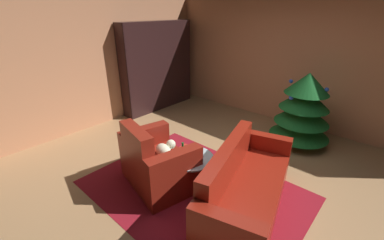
{
  "coord_description": "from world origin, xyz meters",
  "views": [
    {
      "loc": [
        1.69,
        -2.47,
        2.26
      ],
      "look_at": [
        -0.39,
        -0.12,
        0.85
      ],
      "focal_mm": 23.31,
      "sensor_mm": 36.0,
      "label": 1
    }
  ],
  "objects_px": {
    "coffee_table": "(191,160)",
    "decorated_tree": "(303,110)",
    "bottle_on_table": "(183,155)",
    "couch_red": "(245,188)",
    "book_stack_on_table": "(187,152)",
    "armchair_red": "(157,164)",
    "bookshelf_unit": "(162,67)"
  },
  "relations": [
    {
      "from": "coffee_table",
      "to": "decorated_tree",
      "type": "distance_m",
      "value": 2.29
    },
    {
      "from": "coffee_table",
      "to": "bottle_on_table",
      "type": "relative_size",
      "value": 2.07
    },
    {
      "from": "bottle_on_table",
      "to": "decorated_tree",
      "type": "bearing_deg",
      "value": 74.51
    },
    {
      "from": "decorated_tree",
      "to": "coffee_table",
      "type": "bearing_deg",
      "value": -107.07
    },
    {
      "from": "couch_red",
      "to": "book_stack_on_table",
      "type": "bearing_deg",
      "value": -170.37
    },
    {
      "from": "armchair_red",
      "to": "bookshelf_unit",
      "type": "bearing_deg",
      "value": 135.95
    },
    {
      "from": "couch_red",
      "to": "decorated_tree",
      "type": "xyz_separation_m",
      "value": [
        -0.11,
        2.07,
        0.38
      ]
    },
    {
      "from": "armchair_red",
      "to": "bottle_on_table",
      "type": "relative_size",
      "value": 3.86
    },
    {
      "from": "bottle_on_table",
      "to": "coffee_table",
      "type": "bearing_deg",
      "value": 95.95
    },
    {
      "from": "coffee_table",
      "to": "bottle_on_table",
      "type": "distance_m",
      "value": 0.24
    },
    {
      "from": "couch_red",
      "to": "book_stack_on_table",
      "type": "relative_size",
      "value": 8.97
    },
    {
      "from": "bottle_on_table",
      "to": "decorated_tree",
      "type": "height_order",
      "value": "decorated_tree"
    },
    {
      "from": "couch_red",
      "to": "bookshelf_unit",
      "type": "bearing_deg",
      "value": 152.52
    },
    {
      "from": "book_stack_on_table",
      "to": "couch_red",
      "type": "bearing_deg",
      "value": 9.63
    },
    {
      "from": "bookshelf_unit",
      "to": "book_stack_on_table",
      "type": "height_order",
      "value": "bookshelf_unit"
    },
    {
      "from": "coffee_table",
      "to": "couch_red",
      "type": "bearing_deg",
      "value": 7.89
    },
    {
      "from": "decorated_tree",
      "to": "armchair_red",
      "type": "bearing_deg",
      "value": -112.6
    },
    {
      "from": "coffee_table",
      "to": "bottle_on_table",
      "type": "xyz_separation_m",
      "value": [
        0.02,
        -0.17,
        0.17
      ]
    },
    {
      "from": "couch_red",
      "to": "decorated_tree",
      "type": "bearing_deg",
      "value": 93.07
    },
    {
      "from": "armchair_red",
      "to": "decorated_tree",
      "type": "bearing_deg",
      "value": 67.4
    },
    {
      "from": "coffee_table",
      "to": "decorated_tree",
      "type": "xyz_separation_m",
      "value": [
        0.67,
        2.18,
        0.27
      ]
    },
    {
      "from": "bookshelf_unit",
      "to": "coffee_table",
      "type": "xyz_separation_m",
      "value": [
        2.59,
        -1.86,
        -0.6
      ]
    },
    {
      "from": "armchair_red",
      "to": "couch_red",
      "type": "distance_m",
      "value": 1.21
    },
    {
      "from": "bottle_on_table",
      "to": "decorated_tree",
      "type": "distance_m",
      "value": 2.44
    },
    {
      "from": "couch_red",
      "to": "decorated_tree",
      "type": "relative_size",
      "value": 1.51
    },
    {
      "from": "bottle_on_table",
      "to": "couch_red",
      "type": "bearing_deg",
      "value": 20.14
    },
    {
      "from": "couch_red",
      "to": "coffee_table",
      "type": "distance_m",
      "value": 0.79
    },
    {
      "from": "coffee_table",
      "to": "decorated_tree",
      "type": "height_order",
      "value": "decorated_tree"
    },
    {
      "from": "bookshelf_unit",
      "to": "coffee_table",
      "type": "distance_m",
      "value": 3.25
    },
    {
      "from": "bottle_on_table",
      "to": "decorated_tree",
      "type": "relative_size",
      "value": 0.23
    },
    {
      "from": "book_stack_on_table",
      "to": "bottle_on_table",
      "type": "bearing_deg",
      "value": -66.57
    },
    {
      "from": "bottle_on_table",
      "to": "armchair_red",
      "type": "bearing_deg",
      "value": -161.8
    }
  ]
}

